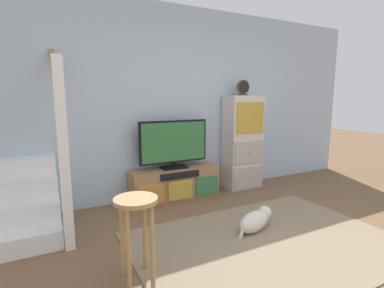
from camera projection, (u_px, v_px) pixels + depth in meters
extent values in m
plane|color=brown|center=(319.00, 277.00, 2.34)|extent=(20.00, 20.00, 0.00)
cube|color=#A8BCD1|center=(185.00, 103.00, 4.28)|extent=(6.40, 0.12, 2.70)
cube|color=#847056|center=(268.00, 243.00, 2.86)|extent=(2.60, 1.80, 0.01)
cube|color=#997047|center=(175.00, 184.00, 4.09)|extent=(1.26, 0.36, 0.45)
cube|color=#BC7533|center=(151.00, 195.00, 3.74)|extent=(0.35, 0.02, 0.27)
cube|color=#B79333|center=(180.00, 190.00, 3.93)|extent=(0.35, 0.02, 0.27)
cube|color=#337042|center=(207.00, 186.00, 4.12)|extent=(0.35, 0.02, 0.27)
cube|color=black|center=(180.00, 175.00, 3.90)|extent=(0.57, 0.02, 0.09)
cube|color=black|center=(174.00, 167.00, 4.07)|extent=(0.36, 0.22, 0.02)
cylinder|color=black|center=(174.00, 164.00, 4.07)|extent=(0.05, 0.05, 0.06)
cube|color=black|center=(174.00, 142.00, 4.02)|extent=(1.00, 0.05, 0.59)
cube|color=#2D6B38|center=(174.00, 142.00, 3.99)|extent=(0.95, 0.01, 0.54)
cube|color=beige|center=(242.00, 142.00, 4.55)|extent=(0.58, 0.34, 1.46)
cube|color=#ADA497|center=(248.00, 178.00, 4.48)|extent=(0.53, 0.02, 0.34)
sphere|color=olive|center=(249.00, 178.00, 4.47)|extent=(0.03, 0.03, 0.03)
cube|color=#ADA497|center=(249.00, 152.00, 4.42)|extent=(0.53, 0.02, 0.34)
sphere|color=olive|center=(250.00, 152.00, 4.40)|extent=(0.03, 0.03, 0.03)
cube|color=#B79333|center=(250.00, 118.00, 4.33)|extent=(0.49, 0.02, 0.46)
cube|color=#4C3823|center=(243.00, 95.00, 4.40)|extent=(0.13, 0.08, 0.02)
cylinder|color=brown|center=(243.00, 87.00, 4.38)|extent=(0.21, 0.04, 0.21)
cylinder|color=black|center=(244.00, 87.00, 4.36)|extent=(0.18, 0.01, 0.18)
cube|color=white|center=(10.00, 245.00, 2.65)|extent=(0.90, 0.26, 0.19)
cube|color=white|center=(11.00, 224.00, 2.86)|extent=(0.90, 0.26, 0.38)
cube|color=white|center=(13.00, 207.00, 3.07)|extent=(0.90, 0.26, 0.57)
cube|color=white|center=(14.00, 191.00, 3.28)|extent=(0.90, 0.26, 0.76)
cube|color=white|center=(15.00, 177.00, 3.50)|extent=(0.90, 0.26, 0.95)
cube|color=white|center=(64.00, 157.00, 2.63)|extent=(0.09, 0.09, 1.80)
cube|color=#9E7547|center=(54.00, 72.00, 3.07)|extent=(0.06, 1.33, 0.99)
cylinder|color=#A37A4C|center=(128.00, 250.00, 2.14)|extent=(0.04, 0.04, 0.64)
cylinder|color=#A37A4C|center=(152.00, 244.00, 2.22)|extent=(0.04, 0.04, 0.64)
cylinder|color=#A37A4C|center=(122.00, 239.00, 2.30)|extent=(0.04, 0.04, 0.64)
cylinder|color=#A37A4C|center=(145.00, 234.00, 2.39)|extent=(0.04, 0.04, 0.64)
cylinder|color=#A37A4C|center=(136.00, 200.00, 2.21)|extent=(0.34, 0.34, 0.03)
ellipsoid|color=beige|center=(254.00, 222.00, 3.11)|extent=(0.48, 0.32, 0.22)
sphere|color=beige|center=(265.00, 212.00, 3.25)|extent=(0.15, 0.15, 0.15)
cylinder|color=beige|center=(242.00, 231.00, 2.97)|extent=(0.11, 0.06, 0.16)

